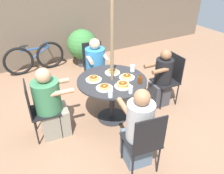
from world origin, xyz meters
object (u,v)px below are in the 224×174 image
pancake_plate_c (127,77)px  syrup_bottle (140,80)px  pancake_plate_e (123,85)px  coffee_cup (133,68)px  patio_table (112,86)px  diner_south (161,80)px  diner_north (51,106)px  diner_west (96,68)px  patio_chair_south (169,77)px  patio_chair_north (38,107)px  pancake_plate_d (94,79)px  drinking_glass_a (110,93)px  drinking_glass_b (131,90)px  bicycle (35,58)px  pancake_plate_b (112,72)px  potted_shrub (82,45)px  patio_chair_west (94,63)px  pancake_plate_a (105,87)px  diner_east (138,131)px  patio_chair_east (145,140)px

pancake_plate_c → syrup_bottle: (0.08, -0.25, 0.05)m
pancake_plate_e → coffee_cup: size_ratio=2.37×
patio_table → syrup_bottle: bearing=-44.4°
coffee_cup → diner_south: bearing=-15.7°
pancake_plate_e → coffee_cup: bearing=41.5°
diner_north → diner_west: size_ratio=1.04×
patio_chair_south → diner_west: size_ratio=0.86×
patio_chair_north → pancake_plate_d: size_ratio=3.76×
drinking_glass_a → drinking_glass_b: size_ratio=1.01×
patio_chair_south → bicycle: (-1.93, 2.55, -0.19)m
pancake_plate_b → diner_north: bearing=-175.6°
coffee_cup → potted_shrub: bearing=91.7°
patio_chair_west → bicycle: bearing=-44.3°
pancake_plate_d → pancake_plate_b: bearing=10.2°
patio_table → diner_north: (-0.99, 0.11, -0.12)m
patio_table → drinking_glass_b: drinking_glass_b is taller
pancake_plate_d → syrup_bottle: bearing=-37.6°
patio_chair_north → patio_chair_south: size_ratio=1.00×
diner_west → pancake_plate_c: size_ratio=4.37×
pancake_plate_a → diner_east: bearing=-85.4°
syrup_bottle → diner_west: bearing=96.6°
bicycle → syrup_bottle: bearing=-70.7°
diner_east → coffee_cup: bearing=69.8°
pancake_plate_a → drinking_glass_a: bearing=-97.3°
patio_chair_north → pancake_plate_b: size_ratio=3.76×
pancake_plate_b → potted_shrub: bearing=82.5°
potted_shrub → syrup_bottle: bearing=-91.6°
pancake_plate_d → bicycle: 2.45m
patio_table → drinking_glass_b: (0.04, -0.47, 0.18)m
diner_north → syrup_bottle: size_ratio=7.02×
coffee_cup → diner_east: bearing=-119.5°
patio_chair_east → pancake_plate_c: (0.43, 1.10, 0.24)m
diner_north → drinking_glass_a: 0.96m
diner_east → drinking_glass_a: 0.64m
patio_chair_south → patio_chair_west: same height
diner_west → pancake_plate_d: size_ratio=4.37×
bicycle → potted_shrub: 1.18m
pancake_plate_e → drinking_glass_a: 0.34m
diner_east → pancake_plate_d: size_ratio=4.60×
patio_table → drinking_glass_a: drinking_glass_a is taller
diner_north → patio_chair_south: (2.17, -0.18, 0.02)m
patio_chair_north → pancake_plate_d: bearing=96.4°
patio_chair_west → bicycle: (-0.96, 1.32, -0.19)m
pancake_plate_b → syrup_bottle: syrup_bottle is taller
diner_west → drinking_glass_a: 1.51m
pancake_plate_b → drinking_glass_b: bearing=-96.3°
pancake_plate_a → pancake_plate_c: bearing=14.3°
patio_chair_west → bicycle: 1.64m
pancake_plate_e → syrup_bottle: (0.28, -0.05, 0.04)m
diner_south → diner_west: (-0.83, 1.04, -0.01)m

